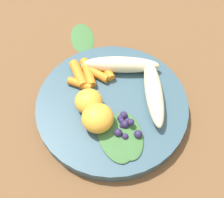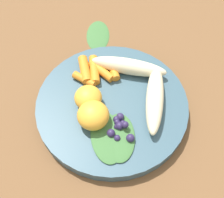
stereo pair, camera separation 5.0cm
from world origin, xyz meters
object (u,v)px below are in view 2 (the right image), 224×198
object	(u,v)px
banana_peeled_right	(155,98)
orange_segment_near	(93,115)
kale_leaf_stray	(98,35)
bowl	(112,105)
banana_peeled_left	(129,66)

from	to	relation	value
banana_peeled_right	orange_segment_near	distance (m)	0.11
orange_segment_near	kale_leaf_stray	size ratio (longest dim) A/B	0.57
bowl	orange_segment_near	xyz separation A→B (m)	(-0.03, 0.04, 0.03)
banana_peeled_left	kale_leaf_stray	bearing A→B (deg)	-50.05
banana_peeled_right	kale_leaf_stray	distance (m)	0.23
banana_peeled_left	banana_peeled_right	xyz separation A→B (m)	(-0.08, -0.01, 0.00)
orange_segment_near	banana_peeled_right	bearing A→B (deg)	-92.65
banana_peeled_right	orange_segment_near	world-z (taller)	orange_segment_near
bowl	orange_segment_near	size ratio (longest dim) A/B	5.09
kale_leaf_stray	banana_peeled_right	bearing A→B (deg)	-151.71
bowl	banana_peeled_left	size ratio (longest dim) A/B	1.90
banana_peeled_left	bowl	bearing A→B (deg)	78.45
bowl	banana_peeled_left	distance (m)	0.08
banana_peeled_left	kale_leaf_stray	size ratio (longest dim) A/B	1.51
kale_leaf_stray	banana_peeled_left	bearing A→B (deg)	-153.16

